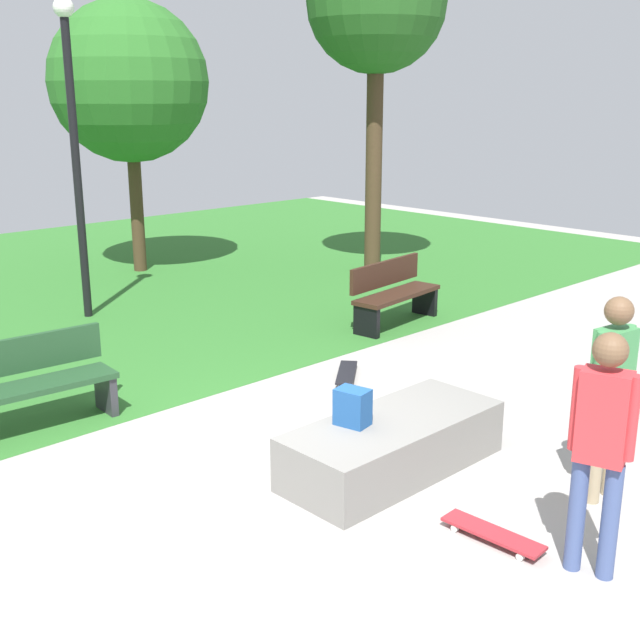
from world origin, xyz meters
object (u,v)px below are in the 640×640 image
(tree_leaning_ash, at_px, (129,82))
(park_bench_center_lawn, at_px, (31,382))
(skateboard_by_ledge, at_px, (493,533))
(lamp_post, at_px, (74,131))
(skateboard_spare, at_px, (347,373))
(skater_performing_trick, at_px, (611,384))
(park_bench_far_left, at_px, (393,292))
(tree_young_birch, at_px, (377,5))
(concrete_ledge, at_px, (393,445))
(skater_watching, at_px, (602,437))
(backpack_on_ledge, at_px, (353,407))

(tree_leaning_ash, bearing_deg, park_bench_center_lawn, -129.38)
(skateboard_by_ledge, xyz_separation_m, lamp_post, (0.87, 7.81, 2.63))
(skateboard_by_ledge, distance_m, skateboard_spare, 3.69)
(skater_performing_trick, relative_size, tree_leaning_ash, 0.35)
(skateboard_spare, relative_size, park_bench_far_left, 0.45)
(tree_young_birch, bearing_deg, concrete_ledge, -135.86)
(park_bench_far_left, relative_size, tree_leaning_ash, 0.34)
(park_bench_far_left, xyz_separation_m, tree_leaning_ash, (-0.70, 5.70, 2.92))
(skater_watching, height_order, tree_leaning_ash, tree_leaning_ash)
(tree_young_birch, bearing_deg, skater_watching, -128.41)
(skater_performing_trick, relative_size, skateboard_spare, 2.31)
(tree_leaning_ash, bearing_deg, skateboard_by_ledge, -107.38)
(park_bench_center_lawn, height_order, lamp_post, lamp_post)
(skater_watching, bearing_deg, park_bench_center_lawn, 108.34)
(skateboard_by_ledge, bearing_deg, skater_performing_trick, -10.36)
(concrete_ledge, height_order, park_bench_center_lawn, park_bench_center_lawn)
(skater_performing_trick, distance_m, skateboard_by_ledge, 1.54)
(backpack_on_ledge, relative_size, park_bench_center_lawn, 0.20)
(skater_performing_trick, height_order, lamp_post, lamp_post)
(park_bench_far_left, relative_size, lamp_post, 0.37)
(concrete_ledge, relative_size, skater_performing_trick, 1.22)
(skateboard_spare, height_order, lamp_post, lamp_post)
(skater_performing_trick, bearing_deg, skateboard_by_ledge, 169.64)
(skateboard_by_ledge, distance_m, park_bench_far_left, 5.86)
(skateboard_spare, bearing_deg, park_bench_far_left, 28.54)
(skateboard_spare, distance_m, lamp_post, 5.34)
(skater_watching, xyz_separation_m, skateboard_spare, (1.60, 3.94, -0.96))
(park_bench_far_left, bearing_deg, backpack_on_ledge, -142.73)
(tree_young_birch, relative_size, lamp_post, 1.33)
(concrete_ledge, bearing_deg, skateboard_by_ledge, -105.07)
(park_bench_far_left, bearing_deg, skateboard_spare, -151.46)
(skater_performing_trick, xyz_separation_m, skater_watching, (-1.06, -0.47, 0.02))
(tree_young_birch, bearing_deg, park_bench_far_left, -132.41)
(skater_watching, bearing_deg, skateboard_by_ledge, 102.10)
(tree_leaning_ash, bearing_deg, skateboard_spare, -101.65)
(skateboard_by_ledge, distance_m, lamp_post, 8.29)
(park_bench_far_left, bearing_deg, tree_young_birch, 47.59)
(backpack_on_ledge, bearing_deg, concrete_ledge, -127.83)
(concrete_ledge, bearing_deg, lamp_post, 85.39)
(skateboard_spare, height_order, park_bench_far_left, park_bench_far_left)
(concrete_ledge, xyz_separation_m, skateboard_by_ledge, (-0.35, -1.30, -0.18))
(skateboard_spare, height_order, tree_leaning_ash, tree_leaning_ash)
(park_bench_center_lawn, xyz_separation_m, tree_leaning_ash, (4.69, 5.71, 2.92))
(skater_performing_trick, xyz_separation_m, lamp_post, (-0.33, 8.03, 1.70))
(concrete_ledge, bearing_deg, skateboard_spare, 54.38)
(tree_leaning_ash, bearing_deg, backpack_on_ledge, -110.08)
(backpack_on_ledge, bearing_deg, skateboard_spare, -56.61)
(skater_watching, bearing_deg, backpack_on_ledge, 93.87)
(skateboard_by_ledge, distance_m, park_bench_center_lawn, 4.66)
(backpack_on_ledge, height_order, skater_watching, skater_watching)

